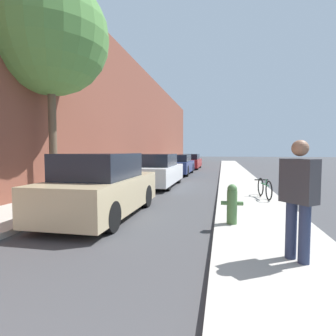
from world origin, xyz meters
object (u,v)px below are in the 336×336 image
object	(u,v)px
parked_car_champagne	(102,187)
bicycle	(264,188)
parked_car_white	(155,171)
street_tree_near	(50,37)
fire_hydrant	(232,203)
parked_car_red	(189,162)
parked_car_navy	(178,165)
pedestrian	(299,194)

from	to	relation	value
parked_car_champagne	bicycle	size ratio (longest dim) A/B	2.77
parked_car_white	street_tree_near	distance (m)	6.55
fire_hydrant	parked_car_red	bearing A→B (deg)	99.54
parked_car_navy	pedestrian	distance (m)	14.92
parked_car_white	bicycle	xyz separation A→B (m)	(4.32, -2.97, -0.27)
street_tree_near	fire_hydrant	xyz separation A→B (m)	(5.56, -2.18, -4.66)
parked_car_red	street_tree_near	size ratio (longest dim) A/B	0.68
street_tree_near	bicycle	size ratio (longest dim) A/B	4.74
fire_hydrant	pedestrian	world-z (taller)	pedestrian
fire_hydrant	street_tree_near	bearing A→B (deg)	158.59
street_tree_near	pedestrian	size ratio (longest dim) A/B	4.19
parked_car_navy	street_tree_near	world-z (taller)	street_tree_near
street_tree_near	pedestrian	distance (m)	8.57
parked_car_white	bicycle	distance (m)	5.25
parked_car_white	parked_car_red	size ratio (longest dim) A/B	0.94
parked_car_champagne	parked_car_white	xyz separation A→B (m)	(-0.09, 5.80, -0.02)
parked_car_navy	fire_hydrant	distance (m)	13.00
pedestrian	bicycle	size ratio (longest dim) A/B	1.13
pedestrian	parked_car_navy	bearing A→B (deg)	-24.21
parked_car_champagne	bicycle	xyz separation A→B (m)	(4.23, 2.83, -0.30)
parked_car_champagne	parked_car_navy	world-z (taller)	parked_car_champagne
pedestrian	parked_car_red	bearing A→B (deg)	-28.78
bicycle	parked_car_white	bearing A→B (deg)	137.13
parked_car_champagne	parked_car_navy	size ratio (longest dim) A/B	0.87
parked_car_navy	parked_car_red	size ratio (longest dim) A/B	0.99
street_tree_near	pedestrian	bearing A→B (deg)	-31.73
parked_car_white	fire_hydrant	world-z (taller)	parked_car_white
parked_car_white	street_tree_near	bearing A→B (deg)	-119.64
parked_car_champagne	bicycle	bearing A→B (deg)	33.77
parked_car_white	bicycle	world-z (taller)	parked_car_white
pedestrian	parked_car_champagne	bearing A→B (deg)	20.05
parked_car_white	pedestrian	size ratio (longest dim) A/B	2.65
fire_hydrant	parked_car_navy	bearing A→B (deg)	104.13
street_tree_near	bicycle	xyz separation A→B (m)	(6.68, 1.17, -4.77)
fire_hydrant	bicycle	world-z (taller)	fire_hydrant
parked_car_navy	street_tree_near	bearing A→B (deg)	-102.88
parked_car_red	street_tree_near	distance (m)	17.40
parked_car_navy	bicycle	size ratio (longest dim) A/B	3.16
parked_car_champagne	fire_hydrant	size ratio (longest dim) A/B	4.93
parked_car_red	pedestrian	world-z (taller)	pedestrian
parked_car_champagne	street_tree_near	distance (m)	5.36
parked_car_white	parked_car_navy	size ratio (longest dim) A/B	0.95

